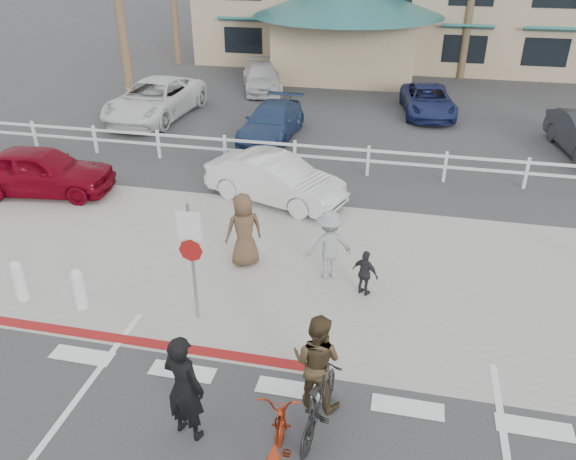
% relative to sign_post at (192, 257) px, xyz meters
% --- Properties ---
extents(ground, '(140.00, 140.00, 0.00)m').
position_rel_sign_post_xyz_m(ground, '(2.30, -2.20, -1.45)').
color(ground, '#333335').
extents(sidewalk_plaza, '(22.00, 7.00, 0.01)m').
position_rel_sign_post_xyz_m(sidewalk_plaza, '(2.30, 2.30, -1.44)').
color(sidewalk_plaza, gray).
rests_on(sidewalk_plaza, ground).
extents(cross_street, '(40.00, 5.00, 0.01)m').
position_rel_sign_post_xyz_m(cross_street, '(2.30, 6.30, -1.45)').
color(cross_street, '#333335').
rests_on(cross_street, ground).
extents(parking_lot, '(50.00, 16.00, 0.01)m').
position_rel_sign_post_xyz_m(parking_lot, '(2.30, 15.80, -1.45)').
color(parking_lot, '#333335').
rests_on(parking_lot, ground).
extents(curb_red, '(7.00, 0.25, 0.02)m').
position_rel_sign_post_xyz_m(curb_red, '(-0.70, -1.00, -1.44)').
color(curb_red, maroon).
rests_on(curb_red, ground).
extents(rail_fence, '(29.40, 0.16, 1.00)m').
position_rel_sign_post_xyz_m(rail_fence, '(2.80, 8.30, -0.95)').
color(rail_fence, silver).
rests_on(rail_fence, ground).
extents(sign_post, '(0.50, 0.10, 2.90)m').
position_rel_sign_post_xyz_m(sign_post, '(0.00, 0.00, 0.00)').
color(sign_post, gray).
rests_on(sign_post, ground).
extents(bollard_0, '(0.26, 0.26, 0.95)m').
position_rel_sign_post_xyz_m(bollard_0, '(-2.50, -0.20, -0.97)').
color(bollard_0, silver).
rests_on(bollard_0, ground).
extents(bollard_1, '(0.26, 0.26, 0.95)m').
position_rel_sign_post_xyz_m(bollard_1, '(-3.90, -0.20, -0.97)').
color(bollard_1, silver).
rests_on(bollard_1, ground).
extents(bike_red, '(0.84, 1.94, 0.99)m').
position_rel_sign_post_xyz_m(bike_red, '(2.44, -3.33, -0.96)').
color(bike_red, maroon).
rests_on(bike_red, ground).
extents(rider_red, '(0.80, 0.64, 1.90)m').
position_rel_sign_post_xyz_m(rider_red, '(0.92, -2.87, -0.50)').
color(rider_red, black).
rests_on(rider_red, ground).
extents(bike_black, '(0.74, 1.82, 1.07)m').
position_rel_sign_post_xyz_m(bike_black, '(2.91, -2.33, -0.92)').
color(bike_black, black).
rests_on(bike_black, ground).
extents(rider_black, '(0.99, 0.84, 1.76)m').
position_rel_sign_post_xyz_m(rider_black, '(2.77, -1.78, -0.57)').
color(rider_black, '#41331F').
rests_on(rider_black, ground).
extents(pedestrian_a, '(1.23, 1.00, 1.65)m').
position_rel_sign_post_xyz_m(pedestrian_a, '(2.38, 2.10, -0.62)').
color(pedestrian_a, gray).
rests_on(pedestrian_a, ground).
extents(pedestrian_child, '(0.68, 0.52, 1.08)m').
position_rel_sign_post_xyz_m(pedestrian_child, '(3.25, 1.56, -0.91)').
color(pedestrian_child, '#25262A').
rests_on(pedestrian_child, ground).
extents(pedestrian_b, '(1.05, 0.96, 1.79)m').
position_rel_sign_post_xyz_m(pedestrian_b, '(0.36, 2.25, -0.55)').
color(pedestrian_b, brown).
rests_on(pedestrian_b, ground).
extents(car_white_sedan, '(4.37, 2.72, 1.36)m').
position_rel_sign_post_xyz_m(car_white_sedan, '(0.24, 5.80, -0.77)').
color(car_white_sedan, silver).
rests_on(car_white_sedan, ground).
extents(car_red_compact, '(4.42, 2.23, 1.44)m').
position_rel_sign_post_xyz_m(car_red_compact, '(-6.69, 4.84, -0.73)').
color(car_red_compact, maroon).
rests_on(car_red_compact, ground).
extents(lot_car_0, '(2.93, 5.75, 1.56)m').
position_rel_sign_post_xyz_m(lot_car_0, '(-6.59, 12.71, -0.67)').
color(lot_car_0, silver).
rests_on(lot_car_0, ground).
extents(lot_car_1, '(1.97, 4.43, 1.26)m').
position_rel_sign_post_xyz_m(lot_car_1, '(-1.20, 11.21, -0.82)').
color(lot_car_1, navy).
rests_on(lot_car_1, ground).
extents(lot_car_4, '(3.05, 4.66, 1.25)m').
position_rel_sign_post_xyz_m(lot_car_4, '(-3.39, 18.08, -0.82)').
color(lot_car_4, silver).
rests_on(lot_car_4, ground).
extents(lot_car_5, '(2.57, 4.58, 1.21)m').
position_rel_sign_post_xyz_m(lot_car_5, '(4.55, 15.62, -0.85)').
color(lot_car_5, navy).
rests_on(lot_car_5, ground).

